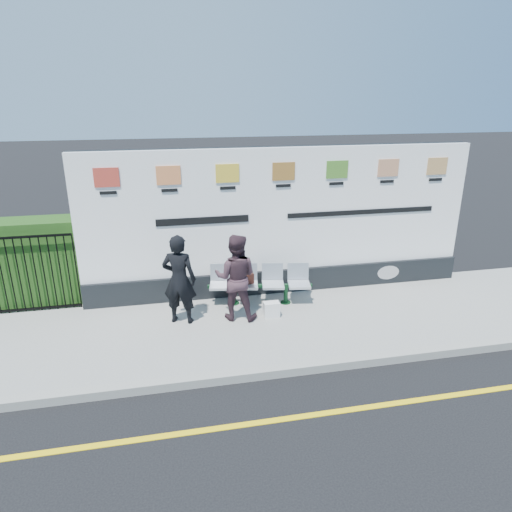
{
  "coord_description": "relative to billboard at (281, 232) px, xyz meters",
  "views": [
    {
      "loc": [
        -1.82,
        -4.81,
        4.13
      ],
      "look_at": [
        -0.21,
        2.99,
        1.25
      ],
      "focal_mm": 32.0,
      "sensor_mm": 36.0,
      "label": 1
    }
  ],
  "objects": [
    {
      "name": "pavement",
      "position": [
        -0.5,
        -1.35,
        -1.36
      ],
      "size": [
        14.0,
        3.0,
        0.12
      ],
      "primitive_type": "cube",
      "color": "gray",
      "rests_on": "ground"
    },
    {
      "name": "woman_right",
      "position": [
        -1.13,
        -1.05,
        -0.48
      ],
      "size": [
        0.94,
        0.83,
        1.63
      ],
      "primitive_type": "imported",
      "rotation": [
        0.0,
        0.0,
        2.83
      ],
      "color": "#3B262E",
      "rests_on": "pavement"
    },
    {
      "name": "bench",
      "position": [
        -0.56,
        -0.55,
        -1.09
      ],
      "size": [
        2.04,
        0.86,
        0.42
      ],
      "primitive_type": null,
      "rotation": [
        0.0,
        0.0,
        -0.17
      ],
      "color": "silver",
      "rests_on": "pavement"
    },
    {
      "name": "carrier_bag_white",
      "position": [
        -0.47,
        -1.16,
        -1.15
      ],
      "size": [
        0.29,
        0.18,
        0.29
      ],
      "primitive_type": "cube",
      "color": "silver",
      "rests_on": "pavement"
    },
    {
      "name": "yellow_line",
      "position": [
        -0.5,
        -3.85,
        -1.42
      ],
      "size": [
        14.0,
        0.1,
        0.01
      ],
      "primitive_type": "cube",
      "color": "yellow",
      "rests_on": "ground"
    },
    {
      "name": "ground",
      "position": [
        -0.5,
        -3.85,
        -1.42
      ],
      "size": [
        80.0,
        80.0,
        0.0
      ],
      "primitive_type": "plane",
      "color": "black"
    },
    {
      "name": "billboard",
      "position": [
        0.0,
        0.0,
        0.0
      ],
      "size": [
        8.0,
        0.3,
        3.0
      ],
      "color": "black",
      "rests_on": "pavement"
    },
    {
      "name": "hedge",
      "position": [
        -5.08,
        0.45,
        -0.45
      ],
      "size": [
        2.35,
        0.7,
        1.7
      ],
      "primitive_type": "cube",
      "color": "#214715",
      "rests_on": "pavement"
    },
    {
      "name": "woman_left",
      "position": [
        -2.14,
        -1.0,
        -0.46
      ],
      "size": [
        0.71,
        0.57,
        1.67
      ],
      "primitive_type": "imported",
      "rotation": [
        0.0,
        0.0,
        2.82
      ],
      "color": "black",
      "rests_on": "pavement"
    },
    {
      "name": "railing",
      "position": [
        -5.08,
        -0.0,
        -0.53
      ],
      "size": [
        2.05,
        0.06,
        1.54
      ],
      "primitive_type": null,
      "color": "black",
      "rests_on": "pavement"
    },
    {
      "name": "handbag_brown",
      "position": [
        -0.82,
        -0.5,
        -0.77
      ],
      "size": [
        0.29,
        0.19,
        0.21
      ],
      "primitive_type": "cube",
      "rotation": [
        0.0,
        0.0,
        0.32
      ],
      "color": "black",
      "rests_on": "bench"
    },
    {
      "name": "kerb",
      "position": [
        -0.5,
        -2.85,
        -1.35
      ],
      "size": [
        14.0,
        0.18,
        0.14
      ],
      "primitive_type": "cube",
      "color": "gray",
      "rests_on": "ground"
    }
  ]
}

